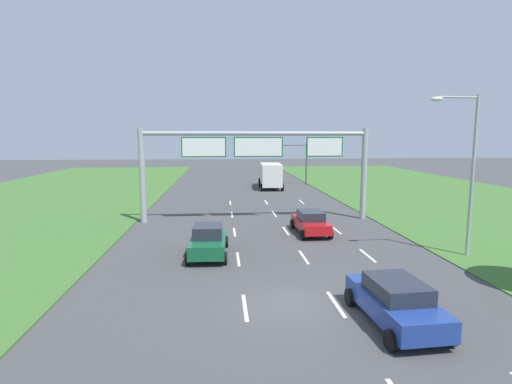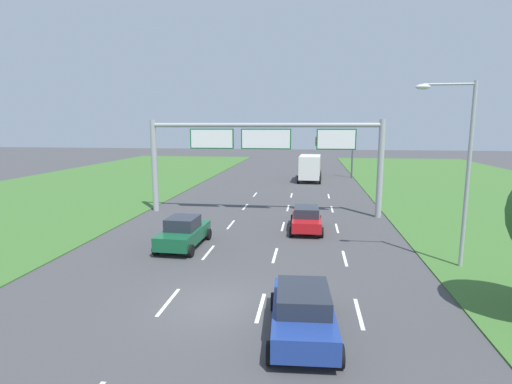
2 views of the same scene
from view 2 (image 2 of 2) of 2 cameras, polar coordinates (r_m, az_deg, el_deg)
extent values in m
plane|color=#424244|center=(15.44, -6.04, -15.70)|extent=(200.00, 200.00, 0.00)
cube|color=white|center=(15.91, -12.39, -15.06)|extent=(0.14, 2.40, 0.01)
cube|color=white|center=(21.26, -6.81, -8.55)|extent=(0.14, 2.40, 0.01)
cube|color=white|center=(26.88, -3.62, -4.67)|extent=(0.14, 2.40, 0.01)
cube|color=white|center=(32.64, -1.56, -2.13)|extent=(0.14, 2.40, 0.01)
cube|color=white|center=(38.47, -0.13, -0.36)|extent=(0.14, 2.40, 0.01)
cube|color=white|center=(15.14, 0.67, -16.15)|extent=(0.14, 2.40, 0.01)
cube|color=white|center=(20.69, 2.73, -9.00)|extent=(0.14, 2.40, 0.01)
cube|color=white|center=(26.43, 3.87, -4.91)|extent=(0.14, 2.40, 0.01)
cube|color=white|center=(32.27, 4.59, -2.29)|extent=(0.14, 2.40, 0.01)
cube|color=white|center=(38.16, 5.09, -0.48)|extent=(0.14, 2.40, 0.01)
cube|color=white|center=(15.17, 14.49, -16.42)|extent=(0.14, 2.40, 0.01)
cube|color=white|center=(20.71, 12.55, -9.21)|extent=(0.14, 2.40, 0.01)
cube|color=white|center=(26.45, 11.49, -5.08)|extent=(0.14, 2.40, 0.01)
cube|color=white|center=(32.28, 10.81, -2.43)|extent=(0.14, 2.40, 0.01)
cube|color=white|center=(38.17, 10.34, -0.59)|extent=(0.14, 2.40, 0.01)
cube|color=#145633|center=(22.23, -10.29, -6.04)|extent=(1.95, 4.34, 0.71)
cube|color=#232833|center=(21.98, -10.41, -4.38)|extent=(1.58, 1.87, 0.66)
cylinder|color=black|center=(24.07, -11.07, -5.73)|extent=(0.24, 0.65, 0.64)
cylinder|color=black|center=(23.50, -6.81, -6.00)|extent=(0.24, 0.65, 0.64)
cylinder|color=black|center=(21.25, -14.10, -7.89)|extent=(0.24, 0.65, 0.64)
cylinder|color=black|center=(20.59, -9.31, -8.29)|extent=(0.24, 0.65, 0.64)
cube|color=navy|center=(13.21, 6.68, -17.02)|extent=(2.12, 4.49, 0.70)
cube|color=#232833|center=(12.86, 6.75, -14.68)|extent=(1.73, 2.28, 0.55)
cylinder|color=black|center=(14.83, 2.57, -15.38)|extent=(0.26, 0.65, 0.64)
cylinder|color=black|center=(14.91, 10.20, -15.39)|extent=(0.26, 0.65, 0.64)
cylinder|color=black|center=(11.93, 2.04, -22.00)|extent=(0.26, 0.65, 0.64)
cylinder|color=black|center=(12.02, 11.88, -21.95)|extent=(0.26, 0.65, 0.64)
cube|color=red|center=(25.44, 7.17, -4.09)|extent=(1.84, 4.29, 0.62)
cube|color=#232833|center=(25.29, 7.20, -2.78)|extent=(1.55, 2.04, 0.58)
cylinder|color=black|center=(27.05, 5.22, -3.91)|extent=(0.24, 0.65, 0.64)
cylinder|color=black|center=(27.07, 9.01, -3.98)|extent=(0.24, 0.65, 0.64)
cylinder|color=black|center=(24.00, 5.07, -5.64)|extent=(0.24, 0.65, 0.64)
cylinder|color=black|center=(24.03, 9.34, -5.71)|extent=(0.24, 0.65, 0.64)
cube|color=silver|center=(51.26, 7.85, 3.75)|extent=(2.28, 2.18, 2.20)
cube|color=silver|center=(47.61, 7.70, 3.59)|extent=(2.55, 4.98, 2.65)
cylinder|color=black|center=(51.92, 6.60, 2.62)|extent=(0.31, 0.91, 0.90)
cylinder|color=black|center=(51.85, 9.10, 2.56)|extent=(0.31, 0.91, 0.90)
cylinder|color=black|center=(49.65, 6.35, 2.32)|extent=(0.31, 0.91, 0.90)
cylinder|color=black|center=(49.56, 9.15, 2.24)|extent=(0.31, 0.91, 0.90)
cylinder|color=black|center=(46.00, 6.06, 1.76)|extent=(0.31, 0.91, 0.90)
cylinder|color=black|center=(45.90, 9.08, 1.68)|extent=(0.31, 0.91, 0.90)
cylinder|color=#9EA0A5|center=(31.62, -14.30, 3.61)|extent=(0.44, 0.44, 7.00)
cylinder|color=#9EA0A5|center=(29.76, 17.33, 3.13)|extent=(0.44, 0.44, 7.00)
cylinder|color=#9EA0A5|center=(29.38, 1.04, 9.54)|extent=(16.80, 0.32, 0.32)
cube|color=#0C5B28|center=(30.08, -6.33, 7.57)|extent=(3.30, 0.12, 1.49)
cube|color=white|center=(30.02, -6.36, 7.56)|extent=(3.14, 0.01, 1.33)
cube|color=#0C5B28|center=(29.37, 1.43, 7.58)|extent=(3.67, 0.12, 1.49)
cube|color=white|center=(29.31, 1.41, 7.57)|extent=(3.51, 0.01, 1.33)
cube|color=#0C5B28|center=(29.25, 11.39, 7.39)|extent=(2.79, 0.12, 1.49)
cube|color=white|center=(29.19, 11.40, 7.39)|extent=(2.63, 0.01, 1.33)
cylinder|color=#47494F|center=(52.11, 13.60, 5.04)|extent=(0.20, 0.20, 5.60)
cylinder|color=#47494F|center=(51.81, 11.20, 7.82)|extent=(4.50, 0.14, 0.14)
cube|color=black|center=(51.74, 8.68, 7.17)|extent=(0.32, 0.36, 1.10)
sphere|color=red|center=(51.53, 8.69, 7.57)|extent=(0.22, 0.22, 0.22)
sphere|color=orange|center=(51.54, 8.68, 7.16)|extent=(0.22, 0.22, 0.22)
sphere|color=green|center=(51.56, 8.67, 6.75)|extent=(0.22, 0.22, 0.22)
cylinder|color=#9EA0A5|center=(20.41, 28.00, 1.87)|extent=(0.18, 0.18, 8.50)
cylinder|color=#9EA0A5|center=(20.00, 25.89, 13.70)|extent=(2.20, 0.10, 0.10)
ellipsoid|color=silver|center=(19.69, 22.74, 13.69)|extent=(0.64, 0.32, 0.24)
camera|label=1|loc=(6.03, -88.67, -1.33)|focal=28.00mm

